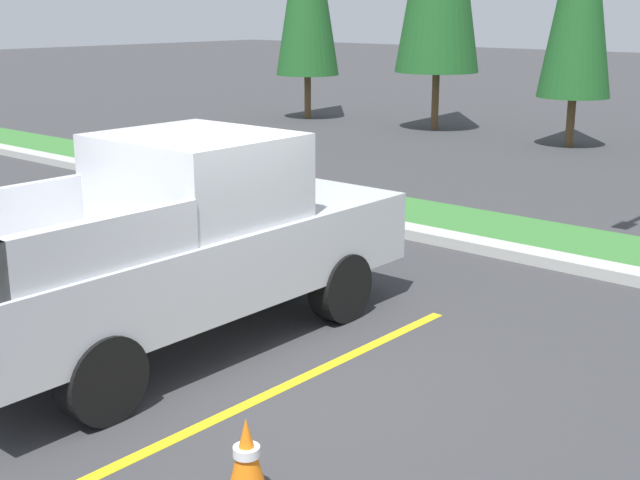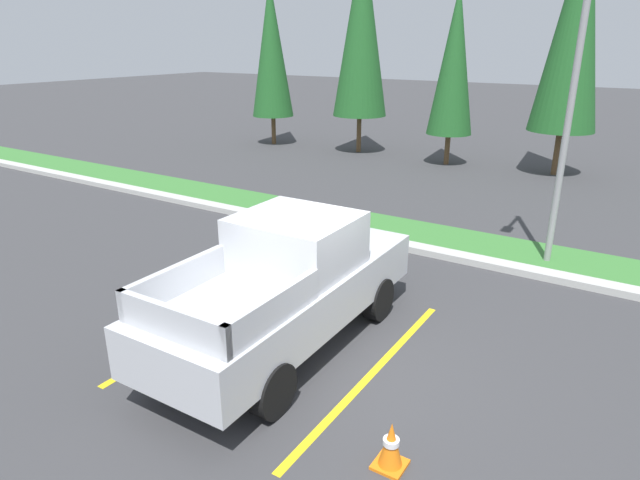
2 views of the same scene
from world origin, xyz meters
TOP-DOWN VIEW (x-y plane):
  - ground_plane at (0.00, 0.00)m, footprint 120.00×120.00m
  - parking_line_near at (-2.22, 0.02)m, footprint 0.12×4.80m
  - parking_line_far at (0.88, 0.02)m, footprint 0.12×4.80m
  - curb_strip at (0.00, 5.00)m, footprint 56.00×0.40m
  - grass_median at (0.00, 6.10)m, footprint 56.00×1.80m
  - pickup_truck_main at (-0.68, 0.07)m, footprint 2.02×5.25m
  - street_light at (2.18, 5.74)m, footprint 0.24×1.49m
  - cypress_tree_leftmost at (-11.84, 14.54)m, footprint 1.90×1.90m
  - cypress_tree_left_inner at (-7.47, 14.95)m, footprint 2.29×2.29m
  - cypress_tree_center at (-3.29, 14.56)m, footprint 1.74×1.74m
  - cypress_tree_right_inner at (0.68, 14.96)m, footprint 2.31×2.31m
  - traffic_cone at (1.90, -1.55)m, footprint 0.36×0.36m

SIDE VIEW (x-z plane):
  - ground_plane at x=0.00m, z-range 0.00..0.00m
  - parking_line_near at x=-2.22m, z-range 0.00..0.01m
  - parking_line_far at x=0.88m, z-range 0.00..0.01m
  - grass_median at x=0.00m, z-range 0.00..0.06m
  - curb_strip at x=0.00m, z-range 0.00..0.15m
  - traffic_cone at x=1.90m, z-range -0.01..0.59m
  - pickup_truck_main at x=-0.68m, z-range -0.01..2.09m
  - street_light at x=2.18m, z-range 0.54..7.12m
  - cypress_tree_center at x=-3.29m, z-range 0.59..7.28m
  - cypress_tree_leftmost at x=-11.84m, z-range 0.65..7.95m
  - cypress_tree_left_inner at x=-7.47m, z-range 0.78..9.59m
  - cypress_tree_right_inner at x=0.68m, z-range 0.79..9.66m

